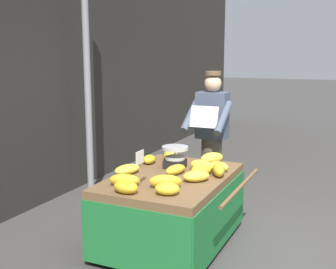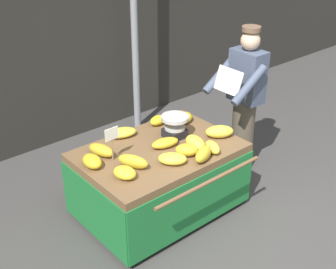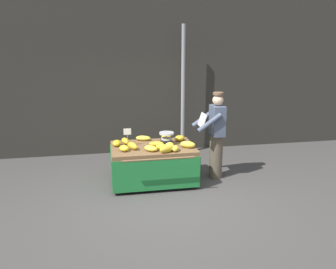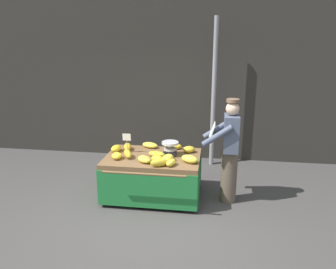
{
  "view_description": "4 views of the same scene",
  "coord_description": "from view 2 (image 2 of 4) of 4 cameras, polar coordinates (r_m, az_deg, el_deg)",
  "views": [
    {
      "loc": [
        -3.92,
        -0.79,
        1.93
      ],
      "look_at": [
        -0.01,
        1.0,
        1.11
      ],
      "focal_mm": 45.83,
      "sensor_mm": 36.0,
      "label": 1
    },
    {
      "loc": [
        -2.61,
        -2.15,
        2.96
      ],
      "look_at": [
        -0.08,
        0.83,
        0.89
      ],
      "focal_mm": 49.43,
      "sensor_mm": 36.0,
      "label": 2
    },
    {
      "loc": [
        -1.01,
        -5.23,
        2.6
      ],
      "look_at": [
        0.17,
        1.01,
        0.91
      ],
      "focal_mm": 36.54,
      "sensor_mm": 36.0,
      "label": 3
    },
    {
      "loc": [
        0.82,
        -4.06,
        2.57
      ],
      "look_at": [
        0.12,
        0.89,
        1.11
      ],
      "focal_mm": 34.54,
      "sensor_mm": 36.0,
      "label": 4
    }
  ],
  "objects": [
    {
      "name": "banana_bunch_12",
      "position": [
        4.73,
        6.36,
        0.37
      ],
      "size": [
        0.33,
        0.29,
        0.12
      ],
      "primitive_type": "ellipsoid",
      "rotation": [
        0.0,
        0.0,
        1.02
      ],
      "color": "yellow",
      "rests_on": "banana_cart"
    },
    {
      "name": "banana_bunch_10",
      "position": [
        4.42,
        -8.22,
        -1.92
      ],
      "size": [
        0.2,
        0.31,
        0.12
      ],
      "primitive_type": "ellipsoid",
      "rotation": [
        0.0,
        0.0,
        0.28
      ],
      "color": "gold",
      "rests_on": "banana_cart"
    },
    {
      "name": "banana_bunch_1",
      "position": [
        4.73,
        -5.7,
        0.22
      ],
      "size": [
        0.34,
        0.26,
        0.1
      ],
      "primitive_type": "ellipsoid",
      "rotation": [
        0.0,
        0.0,
        1.22
      ],
      "color": "yellow",
      "rests_on": "banana_cart"
    },
    {
      "name": "price_sign",
      "position": [
        4.24,
        -6.96,
        -0.31
      ],
      "size": [
        0.14,
        0.01,
        0.34
      ],
      "color": "#997A51",
      "rests_on": "banana_cart"
    },
    {
      "name": "banana_bunch_2",
      "position": [
        4.25,
        0.56,
        -3.01
      ],
      "size": [
        0.3,
        0.31,
        0.1
      ],
      "primitive_type": "ellipsoid",
      "rotation": [
        0.0,
        0.0,
        0.77
      ],
      "color": "yellow",
      "rests_on": "banana_cart"
    },
    {
      "name": "banana_bunch_8",
      "position": [
        5.01,
        2.01,
        2.09
      ],
      "size": [
        0.25,
        0.22,
        0.11
      ],
      "primitive_type": "ellipsoid",
      "rotation": [
        0.0,
        0.0,
        1.92
      ],
      "color": "gold",
      "rests_on": "banana_cart"
    },
    {
      "name": "banana_bunch_9",
      "position": [
        4.2,
        -4.33,
        -3.34
      ],
      "size": [
        0.23,
        0.32,
        0.13
      ],
      "primitive_type": "ellipsoid",
      "rotation": [
        0.0,
        0.0,
        0.45
      ],
      "color": "gold",
      "rests_on": "banana_cart"
    },
    {
      "name": "banana_bunch_11",
      "position": [
        4.46,
        5.52,
        -1.57
      ],
      "size": [
        0.18,
        0.25,
        0.1
      ],
      "primitive_type": "ellipsoid",
      "rotation": [
        0.0,
        0.0,
        2.8
      ],
      "color": "yellow",
      "rests_on": "banana_cart"
    },
    {
      "name": "weighing_scale",
      "position": [
        4.68,
        0.84,
        0.99
      ],
      "size": [
        0.28,
        0.28,
        0.23
      ],
      "color": "black",
      "rests_on": "banana_cart"
    },
    {
      "name": "banana_bunch_13",
      "position": [
        4.52,
        -0.37,
        -1.04
      ],
      "size": [
        0.31,
        0.19,
        0.09
      ],
      "primitive_type": "ellipsoid",
      "rotation": [
        0.0,
        0.0,
        1.37
      ],
      "color": "gold",
      "rests_on": "banana_cart"
    },
    {
      "name": "banana_bunch_4",
      "position": [
        4.06,
        -5.36,
        -4.71
      ],
      "size": [
        0.22,
        0.25,
        0.11
      ],
      "primitive_type": "ellipsoid",
      "rotation": [
        0.0,
        0.0,
        0.28
      ],
      "color": "yellow",
      "rests_on": "banana_cart"
    },
    {
      "name": "vendor_person",
      "position": [
        5.24,
        9.39,
        4.08
      ],
      "size": [
        0.58,
        0.51,
        1.71
      ],
      "color": "brown",
      "rests_on": "ground"
    },
    {
      "name": "banana_bunch_7",
      "position": [
        4.97,
        -1.25,
        1.77
      ],
      "size": [
        0.23,
        0.18,
        0.1
      ],
      "primitive_type": "ellipsoid",
      "rotation": [
        0.0,
        0.0,
        1.79
      ],
      "color": "gold",
      "rests_on": "banana_cart"
    },
    {
      "name": "banana_bunch_5",
      "position": [
        4.38,
        2.34,
        -1.92
      ],
      "size": [
        0.27,
        0.26,
        0.12
      ],
      "primitive_type": "ellipsoid",
      "rotation": [
        0.0,
        0.0,
        0.87
      ],
      "color": "gold",
      "rests_on": "banana_cart"
    },
    {
      "name": "banana_bunch_0",
      "position": [
        4.31,
        4.39,
        -2.42
      ],
      "size": [
        0.29,
        0.21,
        0.13
      ],
      "primitive_type": "ellipsoid",
      "rotation": [
        0.0,
        0.0,
        1.97
      ],
      "color": "gold",
      "rests_on": "banana_cart"
    },
    {
      "name": "banana_cart",
      "position": [
        4.62,
        -1.1,
        -3.94
      ],
      "size": [
        1.58,
        1.27,
        0.73
      ],
      "color": "brown",
      "rests_on": "ground"
    },
    {
      "name": "ground_plane",
      "position": [
        4.5,
        7.91,
        -13.6
      ],
      "size": [
        60.0,
        60.0,
        0.0
      ],
      "primitive_type": "plane",
      "color": "#423F3D"
    },
    {
      "name": "banana_bunch_3",
      "position": [
        4.26,
        -9.34,
        -3.27
      ],
      "size": [
        0.17,
        0.25,
        0.11
      ],
      "primitive_type": "ellipsoid",
      "rotation": [
        0.0,
        0.0,
        3.05
      ],
      "color": "gold",
      "rests_on": "banana_cart"
    },
    {
      "name": "banana_bunch_6",
      "position": [
        4.51,
        3.36,
        -1.02
      ],
      "size": [
        0.24,
        0.31,
        0.12
      ],
      "primitive_type": "ellipsoid",
      "rotation": [
        0.0,
        0.0,
        2.82
      ],
      "color": "yellow",
      "rests_on": "banana_cart"
    },
    {
      "name": "street_pole",
      "position": [
        6.0,
        -4.2,
        13.92
      ],
      "size": [
        0.09,
        0.09,
        3.04
      ],
      "primitive_type": "cylinder",
      "color": "gray",
      "rests_on": "ground"
    }
  ]
}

